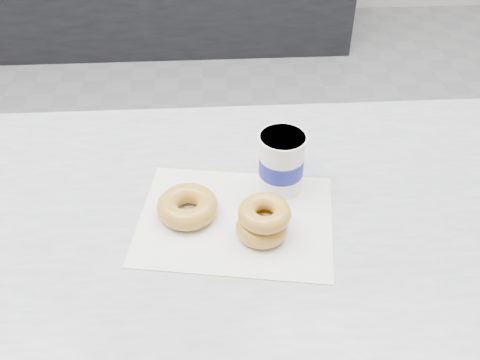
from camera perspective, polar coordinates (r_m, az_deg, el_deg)
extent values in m
plane|color=#949497|center=(2.05, -11.76, -11.01)|extent=(5.00, 5.00, 0.00)
cube|color=#B3B3B7|center=(1.02, -21.67, -5.84)|extent=(3.06, 0.76, 0.04)
cube|color=black|center=(3.64, -8.89, 18.45)|extent=(2.40, 0.70, 0.50)
cube|color=silver|center=(0.95, -0.48, -4.25)|extent=(0.38, 0.31, 0.00)
torus|color=gold|center=(0.95, -5.62, -2.82)|extent=(0.15, 0.15, 0.04)
torus|color=gold|center=(0.91, 2.35, -5.11)|extent=(0.09, 0.09, 0.03)
torus|color=gold|center=(0.89, 2.64, -3.55)|extent=(0.13, 0.13, 0.03)
cylinder|color=white|center=(0.98, 4.43, 1.85)|extent=(0.11, 0.11, 0.12)
cylinder|color=white|center=(0.95, 4.60, 4.50)|extent=(0.09, 0.09, 0.01)
cylinder|color=navy|center=(0.99, 4.41, 1.62)|extent=(0.11, 0.11, 0.04)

